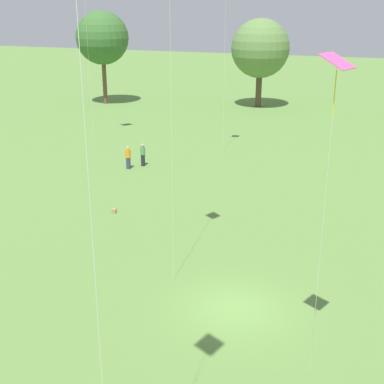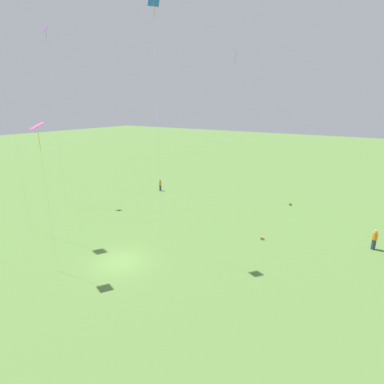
{
  "view_description": "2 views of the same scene",
  "coord_description": "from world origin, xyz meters",
  "px_view_note": "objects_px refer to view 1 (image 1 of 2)",
  "views": [
    {
      "loc": [
        5.4,
        -19.76,
        12.67
      ],
      "look_at": [
        -3.22,
        3.13,
        3.98
      ],
      "focal_mm": 50.0,
      "sensor_mm": 36.0,
      "label": 1
    },
    {
      "loc": [
        15.13,
        16.95,
        12.42
      ],
      "look_at": [
        -6.3,
        2.8,
        4.89
      ],
      "focal_mm": 28.0,
      "sensor_mm": 36.0,
      "label": 2
    }
  ],
  "objects_px": {
    "person_2": "(128,158)",
    "picnic_bag_1": "(114,211)",
    "person_1": "(143,155)",
    "kite_2": "(336,76)"
  },
  "relations": [
    {
      "from": "person_2",
      "to": "picnic_bag_1",
      "type": "relative_size",
      "value": 5.8
    },
    {
      "from": "person_1",
      "to": "person_2",
      "type": "bearing_deg",
      "value": 25.28
    },
    {
      "from": "kite_2",
      "to": "person_1",
      "type": "bearing_deg",
      "value": 103.65
    },
    {
      "from": "picnic_bag_1",
      "to": "kite_2",
      "type": "bearing_deg",
      "value": -38.35
    },
    {
      "from": "person_1",
      "to": "kite_2",
      "type": "xyz_separation_m",
      "value": [
        16.94,
        -21.32,
        9.68
      ]
    },
    {
      "from": "kite_2",
      "to": "picnic_bag_1",
      "type": "xyz_separation_m",
      "value": [
        -14.15,
        11.19,
        -10.46
      ]
    },
    {
      "from": "kite_2",
      "to": "picnic_bag_1",
      "type": "bearing_deg",
      "value": 116.83
    },
    {
      "from": "person_2",
      "to": "kite_2",
      "type": "distance_m",
      "value": 28.53
    },
    {
      "from": "kite_2",
      "to": "picnic_bag_1",
      "type": "distance_m",
      "value": 20.85
    },
    {
      "from": "kite_2",
      "to": "picnic_bag_1",
      "type": "height_order",
      "value": "kite_2"
    }
  ]
}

